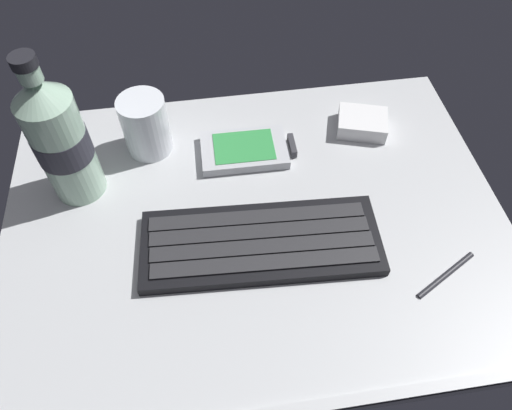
# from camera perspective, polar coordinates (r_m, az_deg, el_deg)

# --- Properties ---
(ground_plane) EXTENTS (0.64, 0.48, 0.03)m
(ground_plane) POSITION_cam_1_polar(r_m,az_deg,el_deg) (0.61, 0.03, -2.39)
(ground_plane) COLOR #B7BABC
(keyboard) EXTENTS (0.30, 0.13, 0.02)m
(keyboard) POSITION_cam_1_polar(r_m,az_deg,el_deg) (0.58, 0.68, -4.51)
(keyboard) COLOR black
(keyboard) RESTS_ON ground_plane
(handheld_device) EXTENTS (0.13, 0.08, 0.02)m
(handheld_device) POSITION_cam_1_polar(r_m,az_deg,el_deg) (0.67, -0.90, 6.69)
(handheld_device) COLOR #B7BABF
(handheld_device) RESTS_ON ground_plane
(juice_cup) EXTENTS (0.06, 0.06, 0.09)m
(juice_cup) POSITION_cam_1_polar(r_m,az_deg,el_deg) (0.68, -13.08, 9.10)
(juice_cup) COLOR silver
(juice_cup) RESTS_ON ground_plane
(water_bottle) EXTENTS (0.07, 0.07, 0.21)m
(water_bottle) POSITION_cam_1_polar(r_m,az_deg,el_deg) (0.62, -22.48, 7.25)
(water_bottle) COLOR #9EC1A8
(water_bottle) RESTS_ON ground_plane
(charger_block) EXTENTS (0.08, 0.07, 0.02)m
(charger_block) POSITION_cam_1_polar(r_m,az_deg,el_deg) (0.72, 12.63, 9.58)
(charger_block) COLOR white
(charger_block) RESTS_ON ground_plane
(stylus_pen) EXTENTS (0.09, 0.05, 0.01)m
(stylus_pen) POSITION_cam_1_polar(r_m,az_deg,el_deg) (0.60, 21.92, -7.68)
(stylus_pen) COLOR #26262B
(stylus_pen) RESTS_ON ground_plane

